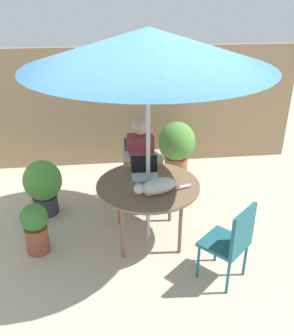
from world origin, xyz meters
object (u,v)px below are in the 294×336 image
Objects in this scene: person_seated at (141,159)px; cat at (157,187)px; chair_occupied at (140,165)px; chair_empty at (232,239)px; potted_plant_corner at (43,185)px; potted_plant_near_fence at (177,147)px; patio_table at (148,188)px; laptop at (145,170)px; patio_umbrella at (148,47)px; potted_plant_by_chair at (35,227)px.

cat is at bearing -86.23° from person_seated.
chair_occupied and chair_empty have the same top height.
chair_occupied is 1.18× the size of potted_plant_corner.
person_seated is at bearing -132.20° from potted_plant_near_fence.
person_seated reaches higher than potted_plant_near_fence.
cat is at bearing 138.41° from chair_empty.
cat is (-0.66, 0.58, 0.30)m from chair_empty.
potted_plant_corner is (-1.26, -0.22, -0.09)m from chair_occupied.
chair_occupied reaches higher than patio_table.
laptop reaches higher than chair_occupied.
laptop reaches higher than cat.
laptop is at bearing -91.08° from chair_occupied.
potted_plant_near_fence is (0.60, 1.41, -1.64)m from patio_umbrella.
potted_plant_by_chair is at bearing -165.07° from laptop.
laptop is (-0.01, -0.53, 0.10)m from person_seated.
chair_occupied is 2.80× the size of laptop.
cat reaches higher than patio_table.
potted_plant_by_chair is (-1.25, -0.10, -1.85)m from patio_umbrella.
person_seated is at bearing 2.99° from potted_plant_corner.
laptop is 1.38m from potted_plant_corner.
patio_umbrella is 1.68m from person_seated.
person_seated reaches higher than chair_occupied.
laptop is (-0.01, 0.23, 0.11)m from patio_table.
laptop is at bearing -117.23° from potted_plant_near_fence.
potted_plant_near_fence is (0.60, 0.66, -0.15)m from person_seated.
patio_umbrella is 4.02× the size of potted_plant_by_chair.
laptop is 0.45m from cat.
chair_empty is at bearing -67.11° from chair_occupied.
chair_empty reaches higher than potted_plant_corner.
cat is (0.06, -1.13, 0.30)m from chair_occupied.
cat is (0.08, -0.44, 0.02)m from laptop.
person_seated reaches higher than chair_empty.
chair_occupied is 1.17m from cat.
cat is 1.73m from potted_plant_near_fence.
chair_empty is (0.72, -0.80, -1.67)m from patio_umbrella.
potted_plant_corner is (-1.25, 0.46, -0.37)m from laptop.
patio_umbrella is 1.90m from chair_occupied.
chair_occupied is (0.00, 0.91, -0.16)m from patio_table.
person_seated is 2.01× the size of potted_plant_by_chair.
chair_occupied is at bearing -139.97° from potted_plant_near_fence.
potted_plant_corner reaches higher than potted_plant_by_chair.
chair_occupied is at bearing 38.99° from potted_plant_by_chair.
chair_empty is at bearing -65.07° from person_seated.
person_seated is at bearing 90.00° from patio_table.
chair_empty is 1.37× the size of cat.
patio_table is 0.47× the size of patio_umbrella.
patio_table is 0.26m from cat.
patio_umbrella is 2.65× the size of potted_plant_near_fence.
patio_table is 0.94× the size of person_seated.
patio_table reaches higher than potted_plant_by_chair.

